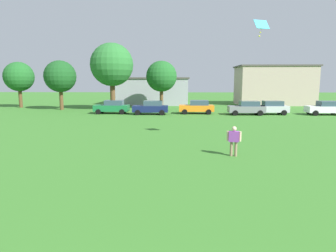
% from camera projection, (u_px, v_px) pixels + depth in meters
% --- Properties ---
extents(ground_plane, '(160.00, 160.00, 0.00)m').
position_uv_depth(ground_plane, '(156.00, 119.00, 31.75)').
color(ground_plane, '#387528').
extents(adult_bystander, '(0.76, 0.41, 1.63)m').
position_uv_depth(adult_bystander, '(234.00, 139.00, 15.88)').
color(adult_bystander, '#8C7259').
rests_on(adult_bystander, ground).
extents(kite, '(0.99, 0.70, 1.03)m').
position_uv_depth(kite, '(261.00, 26.00, 17.86)').
color(kite, '#3FBFE5').
extents(parked_car_green_0, '(4.30, 2.02, 1.68)m').
position_uv_depth(parked_car_green_0, '(112.00, 107.00, 37.10)').
color(parked_car_green_0, '#196B38').
rests_on(parked_car_green_0, ground).
extents(parked_car_navy_1, '(4.30, 2.02, 1.68)m').
position_uv_depth(parked_car_navy_1, '(151.00, 107.00, 36.17)').
color(parked_car_navy_1, '#141E4C').
rests_on(parked_car_navy_1, ground).
extents(parked_car_orange_2, '(4.30, 2.02, 1.68)m').
position_uv_depth(parked_car_orange_2, '(197.00, 107.00, 36.96)').
color(parked_car_orange_2, orange).
rests_on(parked_car_orange_2, ground).
extents(parked_car_gray_3, '(4.30, 2.02, 1.68)m').
position_uv_depth(parked_car_gray_3, '(247.00, 108.00, 35.69)').
color(parked_car_gray_3, slate).
rests_on(parked_car_gray_3, ground).
extents(parked_car_silver_4, '(4.30, 2.02, 1.68)m').
position_uv_depth(parked_car_silver_4, '(270.00, 108.00, 36.05)').
color(parked_car_silver_4, silver).
rests_on(parked_car_silver_4, ground).
extents(parked_car_white_5, '(4.30, 2.02, 1.68)m').
position_uv_depth(parked_car_white_5, '(326.00, 108.00, 35.56)').
color(parked_car_white_5, white).
rests_on(parked_car_white_5, ground).
extents(tree_far_left, '(4.48, 4.48, 6.98)m').
position_uv_depth(tree_far_left, '(19.00, 77.00, 45.27)').
color(tree_far_left, brown).
rests_on(tree_far_left, ground).
extents(tree_left, '(4.46, 4.46, 6.95)m').
position_uv_depth(tree_left, '(60.00, 77.00, 41.69)').
color(tree_left, brown).
rests_on(tree_left, ground).
extents(tree_right, '(5.98, 5.98, 9.32)m').
position_uv_depth(tree_right, '(112.00, 65.00, 41.19)').
color(tree_right, brown).
rests_on(tree_right, ground).
extents(tree_far_right, '(4.49, 4.49, 7.00)m').
position_uv_depth(tree_far_right, '(161.00, 77.00, 43.16)').
color(tree_far_right, brown).
rests_on(tree_far_right, ground).
extents(house_left, '(12.92, 7.68, 6.71)m').
position_uv_depth(house_left, '(274.00, 85.00, 51.62)').
color(house_left, tan).
rests_on(house_left, ground).
extents(house_right, '(12.62, 8.39, 4.69)m').
position_uv_depth(house_right, '(153.00, 91.00, 52.50)').
color(house_right, '#9999A3').
rests_on(house_right, ground).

